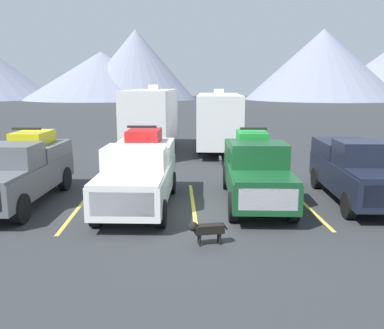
{
  "coord_description": "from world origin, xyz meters",
  "views": [
    {
      "loc": [
        -0.55,
        -12.53,
        4.05
      ],
      "look_at": [
        0.0,
        1.89,
        1.2
      ],
      "focal_mm": 38.68,
      "sensor_mm": 36.0,
      "label": 1
    }
  ],
  "objects": [
    {
      "name": "lot_stripe_c",
      "position": [
        0.0,
        0.89,
        0.0
      ],
      "size": [
        0.12,
        5.5,
        0.01
      ],
      "primitive_type": "cube",
      "color": "gold",
      "rests_on": "ground"
    },
    {
      "name": "dog",
      "position": [
        0.18,
        -2.58,
        0.41
      ],
      "size": [
        1.02,
        0.39,
        0.62
      ],
      "color": "black",
      "rests_on": "ground"
    },
    {
      "name": "camper_trailer_b",
      "position": [
        1.99,
        12.1,
        1.95
      ],
      "size": [
        3.04,
        8.74,
        3.69
      ],
      "color": "white",
      "rests_on": "ground"
    },
    {
      "name": "pickup_truck_a",
      "position": [
        -5.92,
        1.43,
        1.17
      ],
      "size": [
        2.51,
        5.8,
        2.5
      ],
      "color": "#595B60",
      "rests_on": "ground"
    },
    {
      "name": "lot_stripe_b",
      "position": [
        -3.8,
        0.89,
        0.0
      ],
      "size": [
        0.12,
        5.5,
        0.01
      ],
      "primitive_type": "cube",
      "color": "gold",
      "rests_on": "ground"
    },
    {
      "name": "pickup_truck_b",
      "position": [
        -1.79,
        0.91,
        1.18
      ],
      "size": [
        2.45,
        5.59,
        2.62
      ],
      "color": "white",
      "rests_on": "ground"
    },
    {
      "name": "pickup_truck_c",
      "position": [
        2.15,
        1.28,
        1.16
      ],
      "size": [
        2.37,
        5.85,
        2.49
      ],
      "color": "#144723",
      "rests_on": "ground"
    },
    {
      "name": "ground_plane",
      "position": [
        0.0,
        0.0,
        0.0
      ],
      "size": [
        240.0,
        240.0,
        0.0
      ],
      "primitive_type": "plane",
      "color": "#2D3033"
    },
    {
      "name": "lot_stripe_d",
      "position": [
        3.8,
        0.89,
        0.0
      ],
      "size": [
        0.12,
        5.5,
        0.01
      ],
      "primitive_type": "cube",
      "color": "gold",
      "rests_on": "ground"
    },
    {
      "name": "mountain_ridge",
      "position": [
        1.2,
        94.07,
        7.61
      ],
      "size": [
        147.51,
        45.71,
        16.97
      ],
      "color": "gray",
      "rests_on": "ground"
    },
    {
      "name": "camper_trailer_a",
      "position": [
        -2.0,
        12.1,
        2.08
      ],
      "size": [
        3.1,
        8.97,
        3.96
      ],
      "color": "white",
      "rests_on": "ground"
    },
    {
      "name": "pickup_truck_d",
      "position": [
        5.72,
        1.25,
        1.12
      ],
      "size": [
        2.42,
        5.57,
        2.18
      ],
      "color": "black",
      "rests_on": "ground"
    }
  ]
}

